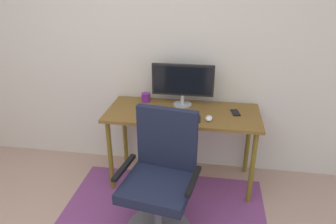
{
  "coord_description": "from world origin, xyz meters",
  "views": [
    {
      "loc": [
        0.7,
        -0.81,
        1.94
      ],
      "look_at": [
        0.32,
        1.58,
        0.86
      ],
      "focal_mm": 33.06,
      "sensor_mm": 36.0,
      "label": 1
    }
  ],
  "objects": [
    {
      "name": "desk",
      "position": [
        0.42,
        1.83,
        0.68
      ],
      "size": [
        1.43,
        0.61,
        0.76
      ],
      "color": "brown",
      "rests_on": "ground"
    },
    {
      "name": "office_chair",
      "position": [
        0.33,
        1.14,
        0.43
      ],
      "size": [
        0.64,
        0.58,
        1.02
      ],
      "rotation": [
        0.0,
        0.0,
        -0.16
      ],
      "color": "slate",
      "rests_on": "ground"
    },
    {
      "name": "monitor",
      "position": [
        0.4,
        1.99,
        1.01
      ],
      "size": [
        0.59,
        0.18,
        0.41
      ],
      "color": "#B2B2B7",
      "rests_on": "desk"
    },
    {
      "name": "computer_mouse",
      "position": [
        0.67,
        1.68,
        0.78
      ],
      "size": [
        0.06,
        0.1,
        0.03
      ],
      "primitive_type": "ellipsoid",
      "color": "white",
      "rests_on": "desk"
    },
    {
      "name": "keyboard",
      "position": [
        0.38,
        1.67,
        0.77
      ],
      "size": [
        0.43,
        0.13,
        0.02
      ],
      "primitive_type": "cube",
      "color": "black",
      "rests_on": "desk"
    },
    {
      "name": "coffee_cup",
      "position": [
        0.02,
        2.03,
        0.81
      ],
      "size": [
        0.09,
        0.09,
        0.09
      ],
      "primitive_type": "cylinder",
      "color": "#6C2280",
      "rests_on": "desk"
    },
    {
      "name": "wall_back",
      "position": [
        0.0,
        2.2,
        1.3
      ],
      "size": [
        6.0,
        0.1,
        2.6
      ],
      "primitive_type": "cube",
      "color": "beige",
      "rests_on": "ground"
    },
    {
      "name": "cell_phone",
      "position": [
        0.91,
        1.87,
        0.77
      ],
      "size": [
        0.09,
        0.15,
        0.01
      ],
      "primitive_type": "cube",
      "rotation": [
        0.0,
        0.0,
        0.2
      ],
      "color": "black",
      "rests_on": "desk"
    },
    {
      "name": "area_rug",
      "position": [
        0.32,
        1.17,
        0.0
      ],
      "size": [
        1.79,
        1.46,
        0.01
      ],
      "primitive_type": "cube",
      "color": "#7A3D73",
      "rests_on": "ground"
    }
  ]
}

